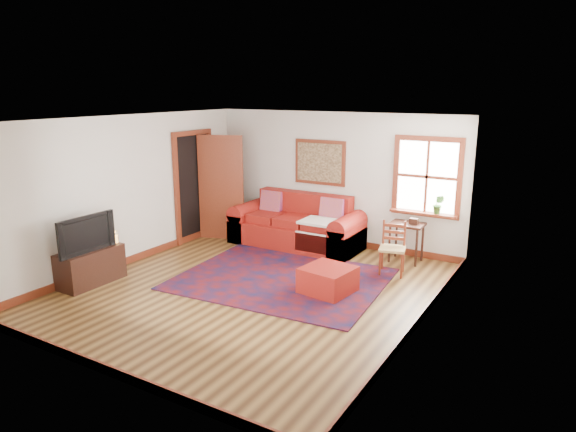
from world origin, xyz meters
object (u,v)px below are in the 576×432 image
Objects in this scene: red_ottoman at (328,280)px; media_cabinet at (91,266)px; red_leather_sofa at (297,229)px; side_table at (407,230)px; ladder_back_chair at (393,246)px.

media_cabinet reaches higher than red_ottoman.
side_table is at bearing 3.04° from red_leather_sofa.
side_table reaches higher than red_ottoman.
side_table is at bearing 42.10° from media_cabinet.
red_leather_sofa reaches higher than red_ottoman.
ladder_back_chair is (-0.01, -0.67, -0.10)m from side_table.
red_ottoman is 2.04m from side_table.
side_table is (2.08, 0.11, 0.24)m from red_leather_sofa.
side_table reaches higher than media_cabinet.
red_leather_sofa is at bearing 164.98° from ladder_back_chair.
media_cabinet is at bearing -117.45° from red_leather_sofa.
red_ottoman is 3.62m from media_cabinet.
red_ottoman is 0.99× the size of side_table.
ladder_back_chair is at bearing -90.53° from side_table.
side_table is 0.68m from ladder_back_chair.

